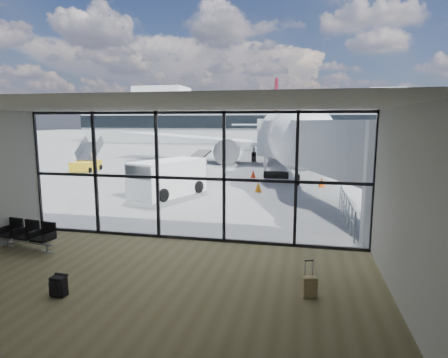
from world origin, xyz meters
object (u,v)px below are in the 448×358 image
at_px(belt_loader, 190,167).
at_px(mobile_stairs, 87,164).
at_px(service_van, 167,177).
at_px(airliner, 283,131).
at_px(suitcase, 310,287).
at_px(seating_row, 29,233).
at_px(backpack, 58,286).

xyz_separation_m(belt_loader, mobile_stairs, (-9.25, 0.67, -0.06)).
distance_m(service_van, mobile_stairs, 13.38).
distance_m(airliner, mobile_stairs, 19.60).
relative_size(suitcase, belt_loader, 0.21).
bearing_deg(airliner, mobile_stairs, -150.51).
relative_size(service_van, belt_loader, 1.18).
height_order(service_van, belt_loader, service_van).
xyz_separation_m(seating_row, airliner, (6.60, 29.37, 2.61)).
bearing_deg(suitcase, airliner, 77.99).
bearing_deg(seating_row, suitcase, -2.12).
distance_m(backpack, mobile_stairs, 24.05).
distance_m(seating_row, airliner, 30.22).
height_order(seating_row, belt_loader, belt_loader).
relative_size(seating_row, mobile_stairs, 0.60).
bearing_deg(backpack, belt_loader, 101.47).
bearing_deg(airliner, seating_row, -109.56).
height_order(seating_row, airliner, airliner).
height_order(airliner, mobile_stairs, airliner).
bearing_deg(airliner, service_van, -111.76).
height_order(seating_row, mobile_stairs, mobile_stairs).
bearing_deg(mobile_stairs, belt_loader, -9.53).
bearing_deg(seating_row, service_van, 90.66).
bearing_deg(belt_loader, airliner, 78.32).
bearing_deg(backpack, mobile_stairs, 123.60).
bearing_deg(backpack, suitcase, 14.67).
bearing_deg(service_van, airliner, 97.48).
relative_size(seating_row, backpack, 3.83).
bearing_deg(mobile_stairs, seating_row, -68.53).
relative_size(backpack, airliner, 0.01).
relative_size(seating_row, service_van, 0.41).
relative_size(seating_row, belt_loader, 0.49).
xyz_separation_m(suitcase, airliner, (-2.41, 31.06, 2.85)).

